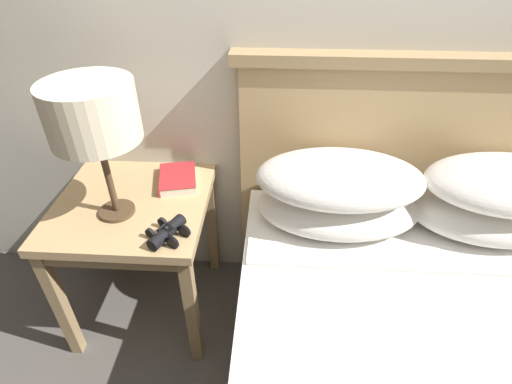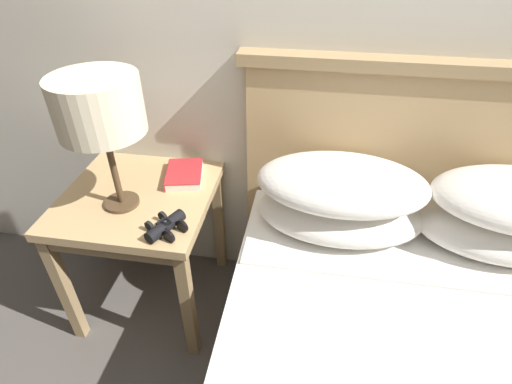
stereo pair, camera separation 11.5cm
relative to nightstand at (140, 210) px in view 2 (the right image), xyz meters
The scene contains 4 objects.
nightstand is the anchor object (origin of this frame).
table_lamp 0.48m from the nightstand, 111.40° to the right, with size 0.29×0.29×0.50m.
book_on_nightstand 0.23m from the nightstand, 41.83° to the left, with size 0.18×0.23×0.04m.
binoculars_pair 0.29m from the nightstand, 45.11° to the right, with size 0.16×0.16×0.05m.
Camera 2 is at (0.04, -0.49, 1.54)m, focal length 28.00 mm.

